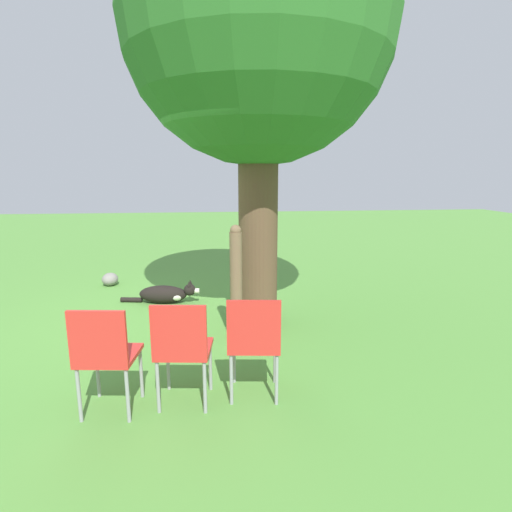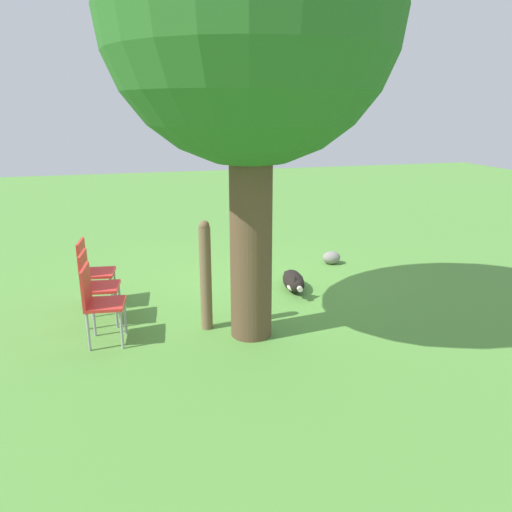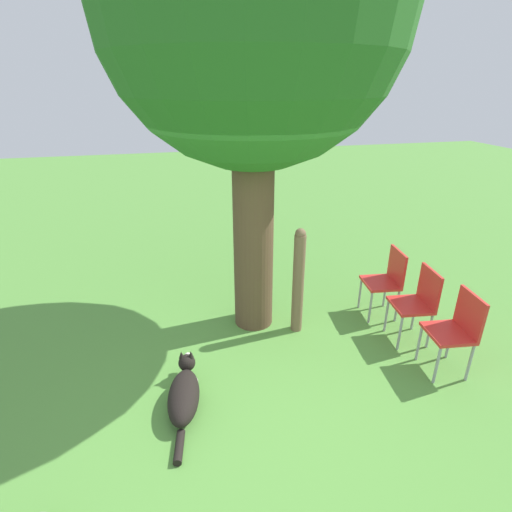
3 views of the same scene
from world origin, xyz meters
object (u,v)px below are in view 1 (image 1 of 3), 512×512
red_chair_1 (182,345)px  red_chair_0 (105,352)px  red_chair_2 (254,339)px  dog (166,294)px  oak_tree (258,30)px  fence_post (236,283)px

red_chair_1 → red_chair_0: bearing=102.4°
red_chair_2 → dog: bearing=27.8°
oak_tree → fence_post: 2.87m
red_chair_0 → red_chair_1: size_ratio=1.00×
red_chair_0 → fence_post: bearing=-32.3°
fence_post → red_chair_2: fence_post is taller
fence_post → red_chair_1: bearing=-21.6°
fence_post → red_chair_2: size_ratio=1.47×
red_chair_1 → red_chair_2: bearing=-77.6°
oak_tree → red_chair_2: size_ratio=5.50×
dog → red_chair_1: red_chair_1 is taller
dog → fence_post: bearing=-47.4°
dog → red_chair_2: bearing=-59.8°
red_chair_2 → oak_tree: bearing=-0.7°
oak_tree → red_chair_2: oak_tree is taller
oak_tree → red_chair_2: bearing=-7.6°
dog → fence_post: size_ratio=0.88×
red_chair_1 → oak_tree: bearing=-17.9°
red_chair_0 → red_chair_2: (-0.12, 1.19, 0.00)m
fence_post → red_chair_0: bearing=-39.2°
oak_tree → red_chair_1: (1.80, -0.83, -2.95)m
dog → red_chair_0: size_ratio=1.30×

